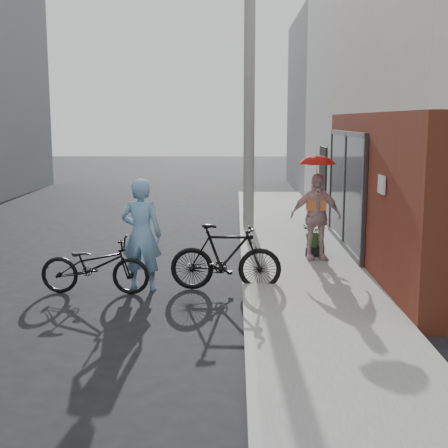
{
  "coord_description": "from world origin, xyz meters",
  "views": [
    {
      "loc": [
        0.76,
        -10.03,
        2.86
      ],
      "look_at": [
        0.56,
        0.53,
        1.1
      ],
      "focal_mm": 50.0,
      "sensor_mm": 36.0,
      "label": 1
    }
  ],
  "objects_px": {
    "planter": "(315,251)",
    "utility_pole": "(249,95)",
    "bike_left": "(95,265)",
    "kimono_woman": "(316,216)",
    "bike_right": "(226,257)",
    "officer": "(141,235)"
  },
  "relations": [
    {
      "from": "bike_right",
      "to": "kimono_woman",
      "type": "distance_m",
      "value": 2.62
    },
    {
      "from": "kimono_woman",
      "to": "utility_pole",
      "type": "bearing_deg",
      "value": 103.76
    },
    {
      "from": "bike_left",
      "to": "kimono_woman",
      "type": "height_order",
      "value": "kimono_woman"
    },
    {
      "from": "officer",
      "to": "kimono_woman",
      "type": "height_order",
      "value": "officer"
    },
    {
      "from": "utility_pole",
      "to": "bike_left",
      "type": "relative_size",
      "value": 3.84
    },
    {
      "from": "utility_pole",
      "to": "kimono_woman",
      "type": "xyz_separation_m",
      "value": [
        1.25,
        -3.81,
        -2.52
      ]
    },
    {
      "from": "kimono_woman",
      "to": "planter",
      "type": "distance_m",
      "value": 0.84
    },
    {
      "from": "officer",
      "to": "bike_right",
      "type": "relative_size",
      "value": 1.01
    },
    {
      "from": "planter",
      "to": "utility_pole",
      "type": "bearing_deg",
      "value": 110.49
    },
    {
      "from": "bike_left",
      "to": "planter",
      "type": "xyz_separation_m",
      "value": [
        3.97,
        2.5,
        -0.27
      ]
    },
    {
      "from": "officer",
      "to": "bike_left",
      "type": "height_order",
      "value": "officer"
    },
    {
      "from": "bike_left",
      "to": "bike_right",
      "type": "bearing_deg",
      "value": -80.83
    },
    {
      "from": "kimono_woman",
      "to": "planter",
      "type": "height_order",
      "value": "kimono_woman"
    },
    {
      "from": "utility_pole",
      "to": "kimono_woman",
      "type": "relative_size",
      "value": 4.06
    },
    {
      "from": "officer",
      "to": "bike_right",
      "type": "height_order",
      "value": "officer"
    },
    {
      "from": "bike_right",
      "to": "kimono_woman",
      "type": "bearing_deg",
      "value": -41.12
    },
    {
      "from": "utility_pole",
      "to": "kimono_woman",
      "type": "distance_m",
      "value": 4.74
    },
    {
      "from": "officer",
      "to": "bike_right",
      "type": "distance_m",
      "value": 1.48
    },
    {
      "from": "utility_pole",
      "to": "planter",
      "type": "xyz_separation_m",
      "value": [
        1.3,
        -3.48,
        -3.29
      ]
    },
    {
      "from": "kimono_woman",
      "to": "bike_right",
      "type": "bearing_deg",
      "value": -137.07
    },
    {
      "from": "bike_left",
      "to": "kimono_woman",
      "type": "bearing_deg",
      "value": -58.87
    },
    {
      "from": "officer",
      "to": "kimono_woman",
      "type": "relative_size",
      "value": 1.11
    }
  ]
}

